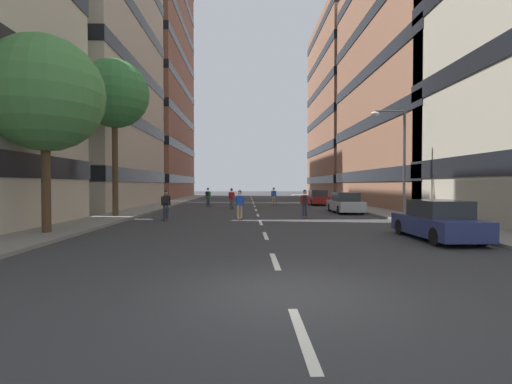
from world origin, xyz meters
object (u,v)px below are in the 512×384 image
at_px(street_tree_near, 114,94).
at_px(skater_5, 240,203).
at_px(skater_0, 231,197).
at_px(skater_1, 166,203).
at_px(streetlamp_right, 398,151).
at_px(skater_4, 274,195).
at_px(parked_car_far, 438,222).
at_px(skater_3, 208,196).
at_px(parked_car_near, 318,198).
at_px(parked_car_mid, 345,203).
at_px(street_tree_mid, 45,94).
at_px(skater_2, 305,202).

relative_size(street_tree_near, skater_5, 5.51).
xyz_separation_m(skater_0, skater_1, (-3.46, -9.73, 0.00)).
relative_size(street_tree_near, streetlamp_right, 1.51).
bearing_deg(streetlamp_right, skater_4, 111.64).
bearing_deg(street_tree_near, streetlamp_right, -4.34).
bearing_deg(streetlamp_right, parked_car_far, -102.98).
bearing_deg(skater_5, skater_3, 104.17).
xyz_separation_m(parked_car_near, parked_car_mid, (0.00, -10.51, 0.00)).
bearing_deg(street_tree_mid, street_tree_near, 90.00).
relative_size(skater_3, skater_4, 1.00).
distance_m(parked_car_mid, skater_2, 5.31).
bearing_deg(skater_3, parked_car_near, 13.29).
distance_m(street_tree_near, skater_3, 14.10).
xyz_separation_m(parked_car_mid, skater_4, (-4.47, 11.16, 0.29)).
bearing_deg(street_tree_mid, streetlamp_right, 20.89).
height_order(parked_car_mid, street_tree_mid, street_tree_mid).
distance_m(street_tree_near, skater_2, 13.75).
height_order(parked_car_near, parked_car_mid, same).
xyz_separation_m(street_tree_near, skater_2, (11.97, -0.30, -6.75)).
bearing_deg(skater_3, skater_2, -58.09).
bearing_deg(streetlamp_right, skater_3, 135.11).
bearing_deg(skater_2, skater_4, 93.22).
relative_size(skater_4, skater_5, 1.00).
height_order(parked_car_near, skater_4, skater_4).
bearing_deg(street_tree_mid, skater_5, 40.04).
height_order(street_tree_near, skater_3, street_tree_near).
bearing_deg(parked_car_mid, streetlamp_right, -68.80).
bearing_deg(street_tree_near, street_tree_mid, -90.00).
xyz_separation_m(skater_0, skater_5, (0.88, -9.38, -0.03)).
bearing_deg(street_tree_near, skater_2, -1.44).
bearing_deg(parked_car_mid, parked_car_far, -90.00).
xyz_separation_m(parked_car_far, skater_0, (-8.59, 17.56, 0.32)).
height_order(streetlamp_right, skater_3, streetlamp_right).
bearing_deg(street_tree_mid, skater_4, 63.92).
bearing_deg(skater_5, streetlamp_right, 0.32).
relative_size(skater_0, skater_2, 1.00).
height_order(street_tree_mid, skater_3, street_tree_mid).
height_order(street_tree_near, skater_1, street_tree_near).
xyz_separation_m(street_tree_near, skater_5, (7.88, -1.38, -6.78)).
distance_m(skater_0, skater_5, 9.42).
distance_m(parked_car_far, skater_5, 11.25).
xyz_separation_m(parked_car_mid, skater_3, (-10.96, 7.92, 0.32)).
bearing_deg(street_tree_near, parked_car_mid, 12.88).
height_order(parked_car_mid, skater_3, skater_3).
height_order(parked_car_mid, skater_5, skater_5).
relative_size(parked_car_far, skater_5, 2.47).
relative_size(parked_car_mid, skater_5, 2.47).
bearing_deg(skater_5, skater_0, 95.33).
xyz_separation_m(skater_0, skater_4, (4.12, 6.73, -0.03)).
xyz_separation_m(skater_1, skater_3, (1.08, 13.22, 0.00)).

